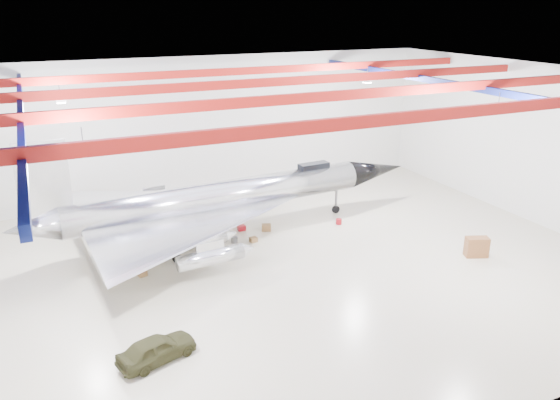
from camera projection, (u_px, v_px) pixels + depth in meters
name	position (u px, v px, depth m)	size (l,w,h in m)	color
floor	(271.00, 268.00, 32.12)	(40.00, 40.00, 0.00)	beige
wall_back	(195.00, 128.00, 43.12)	(40.00, 40.00, 0.00)	silver
wall_right	(533.00, 144.00, 38.08)	(30.00, 30.00, 0.00)	silver
ceiling	(270.00, 79.00, 28.42)	(40.00, 40.00, 0.00)	#0A0F38
ceiling_structure	(270.00, 92.00, 28.64)	(39.50, 29.50, 1.08)	maroon
jet_aircraft	(221.00, 200.00, 35.82)	(28.22, 17.09, 7.69)	silver
jeep	(157.00, 349.00, 23.60)	(1.41, 3.50, 1.19)	#313118
desk	(477.00, 247.00, 33.46)	(1.37, 0.68, 1.25)	brown
crate_ply	(142.00, 273.00, 31.18)	(0.48, 0.39, 0.34)	olive
toolbox_red	(242.00, 228.00, 37.51)	(0.51, 0.41, 0.36)	maroon
engine_drum	(234.00, 240.00, 35.56)	(0.43, 0.43, 0.39)	#59595B
parts_bin	(266.00, 228.00, 37.45)	(0.63, 0.50, 0.44)	olive
crate_small	(149.00, 235.00, 36.42)	(0.39, 0.31, 0.27)	#59595B
tool_chest	(339.00, 222.00, 38.57)	(0.42, 0.42, 0.38)	maroon
oil_barrel	(253.00, 240.00, 35.66)	(0.47, 0.38, 0.33)	olive
spares_box	(264.00, 209.00, 41.09)	(0.37, 0.37, 0.33)	#59595B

